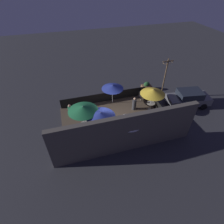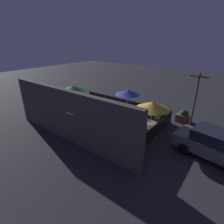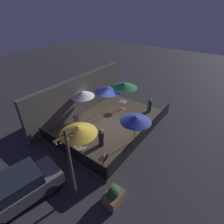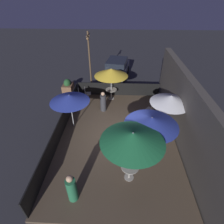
% 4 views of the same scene
% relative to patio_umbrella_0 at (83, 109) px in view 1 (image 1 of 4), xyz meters
% --- Properties ---
extents(ground_plane, '(60.00, 60.00, 0.00)m').
position_rel_patio_umbrella_0_xyz_m(ground_plane, '(-2.52, -0.56, -2.40)').
color(ground_plane, '#2D2D33').
extents(patio_deck, '(8.76, 6.00, 0.12)m').
position_rel_patio_umbrella_0_xyz_m(patio_deck, '(-2.52, -0.56, -2.34)').
color(patio_deck, brown).
rests_on(patio_deck, ground_plane).
extents(building_wall, '(10.36, 0.36, 3.31)m').
position_rel_patio_umbrella_0_xyz_m(building_wall, '(-2.52, 2.67, -0.75)').
color(building_wall, '#4C4742').
rests_on(building_wall, ground_plane).
extents(fence_front, '(8.56, 0.05, 0.95)m').
position_rel_patio_umbrella_0_xyz_m(fence_front, '(-2.52, -3.52, -1.81)').
color(fence_front, black).
rests_on(fence_front, patio_deck).
extents(fence_side_left, '(0.05, 5.80, 0.95)m').
position_rel_patio_umbrella_0_xyz_m(fence_side_left, '(-6.85, -0.56, -1.81)').
color(fence_side_left, black).
rests_on(fence_side_left, patio_deck).
extents(patio_umbrella_0, '(2.29, 2.29, 2.49)m').
position_rel_patio_umbrella_0_xyz_m(patio_umbrella_0, '(0.00, 0.00, 0.00)').
color(patio_umbrella_0, '#B2B2B7').
rests_on(patio_umbrella_0, patio_deck).
extents(patio_umbrella_1, '(2.21, 2.21, 2.22)m').
position_rel_patio_umbrella_0_xyz_m(patio_umbrella_1, '(-6.32, -1.05, -0.31)').
color(patio_umbrella_1, '#B2B2B7').
rests_on(patio_umbrella_1, patio_deck).
extents(patio_umbrella_2, '(1.94, 1.94, 2.26)m').
position_rel_patio_umbrella_0_xyz_m(patio_umbrella_2, '(-2.95, 1.98, -0.23)').
color(patio_umbrella_2, '#B2B2B7').
rests_on(patio_umbrella_2, patio_deck).
extents(patio_umbrella_3, '(2.21, 2.21, 2.28)m').
position_rel_patio_umbrella_0_xyz_m(patio_umbrella_3, '(-1.15, 0.82, -0.18)').
color(patio_umbrella_3, '#B2B2B7').
rests_on(patio_umbrella_3, patio_deck).
extents(patio_umbrella_4, '(2.06, 2.06, 2.03)m').
position_rel_patio_umbrella_0_xyz_m(patio_umbrella_4, '(-3.20, -3.03, -0.44)').
color(patio_umbrella_4, '#B2B2B7').
rests_on(patio_umbrella_4, patio_deck).
extents(dining_table_0, '(0.72, 0.72, 0.73)m').
position_rel_patio_umbrella_0_xyz_m(dining_table_0, '(0.00, -0.00, -1.72)').
color(dining_table_0, '#9E998E').
rests_on(dining_table_0, patio_deck).
extents(dining_table_1, '(0.76, 0.76, 0.73)m').
position_rel_patio_umbrella_0_xyz_m(dining_table_1, '(-6.32, -1.05, -1.71)').
color(dining_table_1, '#9E998E').
rests_on(dining_table_1, patio_deck).
extents(patio_chair_0, '(0.45, 0.45, 0.94)m').
position_rel_patio_umbrella_0_xyz_m(patio_chair_0, '(-6.10, -2.72, -1.76)').
color(patio_chair_0, gray).
rests_on(patio_chair_0, patio_deck).
extents(patio_chair_1, '(0.56, 0.56, 0.92)m').
position_rel_patio_umbrella_0_xyz_m(patio_chair_1, '(-4.36, 1.42, -1.78)').
color(patio_chair_1, gray).
rests_on(patio_chair_1, patio_deck).
extents(patron_0, '(0.50, 0.50, 1.31)m').
position_rel_patio_umbrella_0_xyz_m(patron_0, '(0.96, -2.10, -1.69)').
color(patron_0, '#236642').
rests_on(patron_0, patio_deck).
extents(patron_1, '(0.52, 0.52, 1.31)m').
position_rel_patio_umbrella_0_xyz_m(patron_1, '(-4.85, -1.48, -1.69)').
color(patron_1, '#333338').
rests_on(patron_1, patio_deck).
extents(planter_box, '(1.03, 0.72, 0.99)m').
position_rel_patio_umbrella_0_xyz_m(planter_box, '(-7.50, -4.44, -1.98)').
color(planter_box, brown).
rests_on(planter_box, ground_plane).
extents(light_post, '(1.10, 0.12, 4.17)m').
position_rel_patio_umbrella_0_xyz_m(light_post, '(-8.40, -2.76, -0.08)').
color(light_post, brown).
rests_on(light_post, ground_plane).
extents(parked_car_0, '(4.22, 2.32, 1.62)m').
position_rel_patio_umbrella_0_xyz_m(parked_car_0, '(-10.15, -0.76, -1.56)').
color(parked_car_0, '#5B5B60').
rests_on(parked_car_0, ground_plane).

